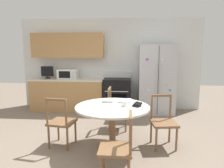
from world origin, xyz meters
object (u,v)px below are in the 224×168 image
object	(u,v)px
microwave	(68,74)
dining_chair_near	(118,149)
dining_chair_right	(163,122)
refrigerator	(156,79)
dining_chair_far	(117,109)
candle_glass	(124,104)
oven_range	(117,95)
countertop_tv	(47,72)
wallet	(137,105)
dining_chair_left	(61,122)

from	to	relation	value
microwave	dining_chair_near	xyz separation A→B (m)	(1.60, -3.18, -0.60)
dining_chair_right	refrigerator	bearing A→B (deg)	-101.82
dining_chair_far	candle_glass	xyz separation A→B (m)	(0.17, -0.90, 0.35)
oven_range	dining_chair_far	bearing A→B (deg)	-87.01
microwave	dining_chair_right	world-z (taller)	microwave
countertop_tv	candle_glass	bearing A→B (deg)	-45.56
microwave	wallet	distance (m)	2.97
refrigerator	dining_chair_far	distance (m)	1.71
dining_chair_right	candle_glass	xyz separation A→B (m)	(-0.68, -0.15, 0.35)
wallet	dining_chair_left	bearing A→B (deg)	-179.07
microwave	dining_chair_left	size ratio (longest dim) A/B	0.61
refrigerator	dining_chair_left	xyz separation A→B (m)	(-1.92, -2.20, -0.49)
refrigerator	countertop_tv	bearing A→B (deg)	177.57
candle_glass	countertop_tv	bearing A→B (deg)	134.44
countertop_tv	dining_chair_left	distance (m)	2.70
refrigerator	dining_chair_near	xyz separation A→B (m)	(-0.88, -3.08, -0.49)
wallet	dining_chair_far	bearing A→B (deg)	113.98
dining_chair_left	wallet	world-z (taller)	dining_chair_left
refrigerator	dining_chair_near	bearing A→B (deg)	-106.03
dining_chair_near	candle_glass	xyz separation A→B (m)	(0.06, 0.88, 0.35)
candle_glass	wallet	world-z (taller)	candle_glass
microwave	dining_chair_right	size ratio (longest dim) A/B	0.61
refrigerator	oven_range	world-z (taller)	refrigerator
refrigerator	dining_chair_far	world-z (taller)	refrigerator
dining_chair_left	wallet	distance (m)	1.36
dining_chair_near	candle_glass	size ratio (longest dim) A/B	11.08
dining_chair_right	dining_chair_far	bearing A→B (deg)	-49.11
dining_chair_left	dining_chair_right	world-z (taller)	same
microwave	countertop_tv	xyz separation A→B (m)	(-0.62, 0.03, 0.05)
dining_chair_near	dining_chair_left	world-z (taller)	same
dining_chair_left	countertop_tv	bearing A→B (deg)	124.90
microwave	dining_chair_near	size ratio (longest dim) A/B	0.61
oven_range	dining_chair_near	world-z (taller)	oven_range
oven_range	refrigerator	bearing A→B (deg)	-1.36
countertop_tv	dining_chair_far	distance (m)	2.63
dining_chair_near	dining_chair_right	xyz separation A→B (m)	(0.74, 1.03, 0.00)
oven_range	dining_chair_near	size ratio (longest dim) A/B	1.20
dining_chair_left	dining_chair_right	bearing A→B (deg)	12.83
countertop_tv	dining_chair_near	size ratio (longest dim) A/B	0.39
oven_range	microwave	bearing A→B (deg)	176.83
microwave	countertop_tv	size ratio (longest dim) A/B	1.57
countertop_tv	dining_chair_right	distance (m)	3.74
dining_chair_far	candle_glass	distance (m)	0.98
microwave	dining_chair_near	distance (m)	3.61
refrigerator	countertop_tv	xyz separation A→B (m)	(-3.11, 0.13, 0.16)
dining_chair_far	candle_glass	size ratio (longest dim) A/B	11.08
dining_chair_near	oven_range	bearing A→B (deg)	3.20
refrigerator	countertop_tv	size ratio (longest dim) A/B	5.28
countertop_tv	dining_chair_left	bearing A→B (deg)	-63.05
dining_chair_left	dining_chair_right	xyz separation A→B (m)	(1.78, 0.15, 0.00)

